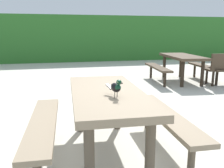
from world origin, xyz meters
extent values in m
plane|color=beige|center=(0.00, 0.00, 0.00)|extent=(60.00, 60.00, 0.00)
cube|color=#2D6B28|center=(0.00, 9.93, 1.08)|extent=(28.00, 2.28, 2.15)
cube|color=#84725B|center=(-0.11, -0.15, 0.70)|extent=(0.85, 1.84, 0.07)
cylinder|color=brown|center=(-0.41, -0.83, 0.33)|extent=(0.09, 0.09, 0.67)
cylinder|color=brown|center=(0.12, -0.86, 0.33)|extent=(0.09, 0.09, 0.67)
cylinder|color=brown|center=(-0.33, 0.57, 0.33)|extent=(0.09, 0.09, 0.67)
cylinder|color=brown|center=(0.20, 0.54, 0.33)|extent=(0.09, 0.09, 0.67)
cube|color=#84725B|center=(-0.80, -0.11, 0.41)|extent=(0.37, 1.72, 0.05)
cylinder|color=brown|center=(-0.77, 0.53, 0.20)|extent=(0.07, 0.07, 0.39)
cube|color=#84725B|center=(0.59, -0.18, 0.41)|extent=(0.37, 1.72, 0.05)
cylinder|color=brown|center=(0.56, -0.82, 0.20)|extent=(0.07, 0.07, 0.39)
cylinder|color=brown|center=(0.63, 0.46, 0.20)|extent=(0.07, 0.07, 0.39)
ellipsoid|color=black|center=(-0.08, -0.43, 0.84)|extent=(0.11, 0.16, 0.09)
ellipsoid|color=#0F3823|center=(-0.07, -0.47, 0.84)|extent=(0.08, 0.08, 0.06)
sphere|color=#0F3823|center=(-0.06, -0.49, 0.90)|extent=(0.05, 0.05, 0.05)
sphere|color=#EAE08C|center=(-0.04, -0.49, 0.90)|extent=(0.01, 0.01, 0.01)
sphere|color=#EAE08C|center=(-0.08, -0.50, 0.90)|extent=(0.01, 0.01, 0.01)
cone|color=black|center=(-0.05, -0.52, 0.90)|extent=(0.02, 0.03, 0.02)
cube|color=black|center=(-0.11, -0.31, 0.82)|extent=(0.06, 0.11, 0.04)
cylinder|color=#47423D|center=(-0.06, -0.43, 0.77)|extent=(0.01, 0.01, 0.05)
cylinder|color=#47423D|center=(-0.09, -0.44, 0.77)|extent=(0.01, 0.01, 0.05)
cube|color=#473828|center=(2.84, 3.48, 0.70)|extent=(0.96, 1.88, 0.07)
cylinder|color=#2E241A|center=(3.19, 4.14, 0.33)|extent=(0.09, 0.09, 0.67)
cylinder|color=#2E241A|center=(2.66, 4.21, 0.33)|extent=(0.09, 0.09, 0.67)
cylinder|color=#2E241A|center=(3.03, 2.75, 0.33)|extent=(0.09, 0.09, 0.67)
cylinder|color=#2E241A|center=(2.50, 2.81, 0.33)|extent=(0.09, 0.09, 0.67)
cube|color=#473828|center=(3.54, 3.40, 0.41)|extent=(0.48, 1.73, 0.05)
cylinder|color=#2E241A|center=(3.61, 4.03, 0.20)|extent=(0.07, 0.07, 0.39)
cylinder|color=#2E241A|center=(3.47, 2.76, 0.20)|extent=(0.07, 0.07, 0.39)
cube|color=#473828|center=(2.15, 3.56, 0.41)|extent=(0.48, 1.73, 0.05)
cylinder|color=#2E241A|center=(2.22, 4.20, 0.20)|extent=(0.07, 0.07, 0.39)
cylinder|color=#2E241A|center=(2.07, 2.92, 0.20)|extent=(0.07, 0.07, 0.39)
cylinder|color=black|center=(3.34, 3.01, 0.20)|extent=(0.06, 0.06, 0.39)
cylinder|color=black|center=(3.32, 2.71, 0.20)|extent=(0.06, 0.06, 0.39)
camera|label=1|loc=(-0.66, -2.69, 1.37)|focal=39.20mm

